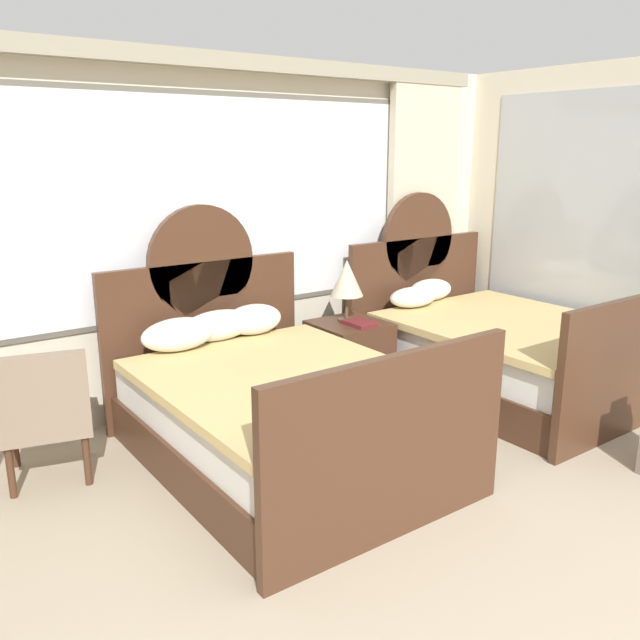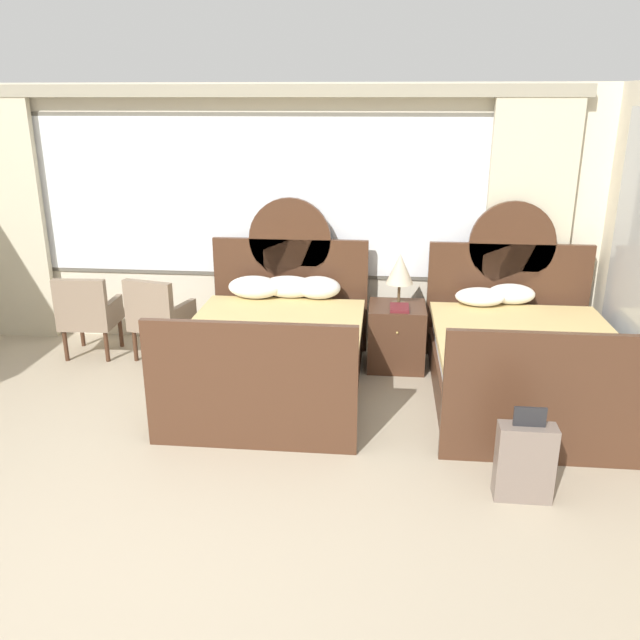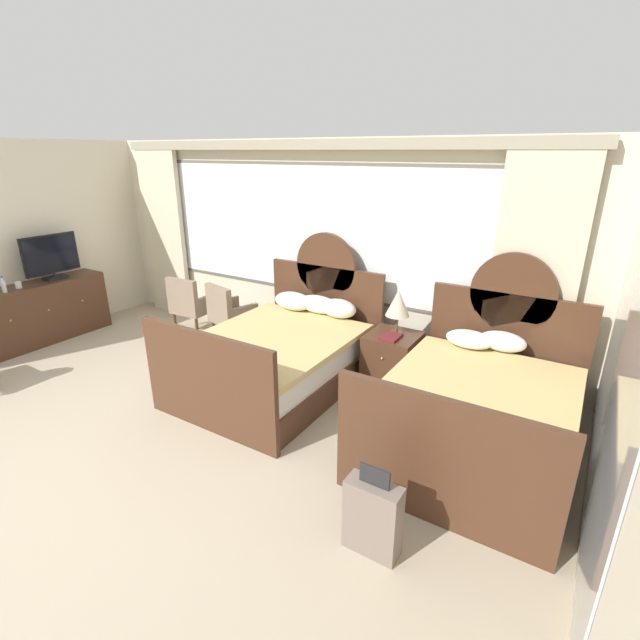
{
  "view_description": "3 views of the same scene",
  "coord_description": "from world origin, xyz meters",
  "px_view_note": "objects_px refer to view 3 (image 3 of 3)",
  "views": [
    {
      "loc": [
        -1.75,
        -0.92,
        2.02
      ],
      "look_at": [
        0.8,
        2.61,
        0.86
      ],
      "focal_mm": 36.84,
      "sensor_mm": 36.0,
      "label": 1
    },
    {
      "loc": [
        1.32,
        -2.99,
        2.55
      ],
      "look_at": [
        0.82,
        1.98,
        0.85
      ],
      "focal_mm": 36.6,
      "sensor_mm": 36.0,
      "label": 2
    },
    {
      "loc": [
        3.24,
        -1.31,
        2.55
      ],
      "look_at": [
        0.9,
        2.47,
        0.9
      ],
      "focal_mm": 25.63,
      "sensor_mm": 36.0,
      "label": 3
    }
  ],
  "objects_px": {
    "nightstand_between_beds": "(392,360)",
    "dresser_minibar": "(40,313)",
    "table_lamp_on_nightstand": "(398,304)",
    "tv_flatscreen": "(51,257)",
    "bed_near_window": "(280,354)",
    "suitcase_on_floor": "(373,517)",
    "book_on_nightstand": "(391,337)",
    "armchair_by_window_left": "(229,312)",
    "armchair_by_window_centre": "(191,303)",
    "bottle_water_clear": "(4,286)",
    "cup_on_dresser": "(18,285)",
    "bed_near_mirror": "(477,410)"
  },
  "relations": [
    {
      "from": "nightstand_between_beds",
      "to": "dresser_minibar",
      "type": "relative_size",
      "value": 0.35
    },
    {
      "from": "table_lamp_on_nightstand",
      "to": "tv_flatscreen",
      "type": "relative_size",
      "value": 0.67
    },
    {
      "from": "bed_near_window",
      "to": "suitcase_on_floor",
      "type": "bearing_deg",
      "value": -39.45
    },
    {
      "from": "book_on_nightstand",
      "to": "armchair_by_window_left",
      "type": "bearing_deg",
      "value": 178.61
    },
    {
      "from": "bed_near_window",
      "to": "dresser_minibar",
      "type": "xyz_separation_m",
      "value": [
        -3.61,
        -0.74,
        0.05
      ]
    },
    {
      "from": "bed_near_window",
      "to": "suitcase_on_floor",
      "type": "height_order",
      "value": "bed_near_window"
    },
    {
      "from": "bed_near_window",
      "to": "nightstand_between_beds",
      "type": "height_order",
      "value": "bed_near_window"
    },
    {
      "from": "armchair_by_window_left",
      "to": "suitcase_on_floor",
      "type": "relative_size",
      "value": 1.28
    },
    {
      "from": "armchair_by_window_centre",
      "to": "suitcase_on_floor",
      "type": "distance_m",
      "value": 4.52
    },
    {
      "from": "dresser_minibar",
      "to": "bed_near_window",
      "type": "bearing_deg",
      "value": 11.51
    },
    {
      "from": "nightstand_between_beds",
      "to": "table_lamp_on_nightstand",
      "type": "relative_size",
      "value": 1.24
    },
    {
      "from": "dresser_minibar",
      "to": "armchair_by_window_centre",
      "type": "bearing_deg",
      "value": 39.7
    },
    {
      "from": "table_lamp_on_nightstand",
      "to": "bottle_water_clear",
      "type": "relative_size",
      "value": 2.43
    },
    {
      "from": "book_on_nightstand",
      "to": "suitcase_on_floor",
      "type": "height_order",
      "value": "suitcase_on_floor"
    },
    {
      "from": "nightstand_between_beds",
      "to": "tv_flatscreen",
      "type": "height_order",
      "value": "tv_flatscreen"
    },
    {
      "from": "tv_flatscreen",
      "to": "cup_on_dresser",
      "type": "relative_size",
      "value": 6.99
    },
    {
      "from": "nightstand_between_beds",
      "to": "cup_on_dresser",
      "type": "bearing_deg",
      "value": -161.24
    },
    {
      "from": "tv_flatscreen",
      "to": "suitcase_on_floor",
      "type": "relative_size",
      "value": 1.13
    },
    {
      "from": "bed_near_window",
      "to": "book_on_nightstand",
      "type": "distance_m",
      "value": 1.27
    },
    {
      "from": "bottle_water_clear",
      "to": "bed_near_mirror",
      "type": "bearing_deg",
      "value": 11.23
    },
    {
      "from": "bed_near_mirror",
      "to": "dresser_minibar",
      "type": "relative_size",
      "value": 1.23
    },
    {
      "from": "tv_flatscreen",
      "to": "armchair_by_window_centre",
      "type": "xyz_separation_m",
      "value": [
        1.56,
        1.02,
        -0.69
      ]
    },
    {
      "from": "cup_on_dresser",
      "to": "suitcase_on_floor",
      "type": "bearing_deg",
      "value": -6.6
    },
    {
      "from": "book_on_nightstand",
      "to": "suitcase_on_floor",
      "type": "xyz_separation_m",
      "value": [
        0.81,
        -2.11,
        -0.37
      ]
    },
    {
      "from": "suitcase_on_floor",
      "to": "dresser_minibar",
      "type": "bearing_deg",
      "value": 171.25
    },
    {
      "from": "table_lamp_on_nightstand",
      "to": "suitcase_on_floor",
      "type": "height_order",
      "value": "table_lamp_on_nightstand"
    },
    {
      "from": "cup_on_dresser",
      "to": "tv_flatscreen",
      "type": "bearing_deg",
      "value": 93.38
    },
    {
      "from": "bed_near_window",
      "to": "nightstand_between_beds",
      "type": "relative_size",
      "value": 3.48
    },
    {
      "from": "book_on_nightstand",
      "to": "dresser_minibar",
      "type": "bearing_deg",
      "value": -165.15
    },
    {
      "from": "nightstand_between_beds",
      "to": "dresser_minibar",
      "type": "bearing_deg",
      "value": -163.86
    },
    {
      "from": "bed_near_mirror",
      "to": "book_on_nightstand",
      "type": "relative_size",
      "value": 8.43
    },
    {
      "from": "cup_on_dresser",
      "to": "nightstand_between_beds",
      "type": "bearing_deg",
      "value": 18.76
    },
    {
      "from": "bottle_water_clear",
      "to": "armchair_by_window_centre",
      "type": "bearing_deg",
      "value": 49.62
    },
    {
      "from": "book_on_nightstand",
      "to": "suitcase_on_floor",
      "type": "distance_m",
      "value": 2.29
    },
    {
      "from": "bottle_water_clear",
      "to": "suitcase_on_floor",
      "type": "relative_size",
      "value": 0.31
    },
    {
      "from": "book_on_nightstand",
      "to": "cup_on_dresser",
      "type": "xyz_separation_m",
      "value": [
        -4.69,
        -1.48,
        0.24
      ]
    },
    {
      "from": "nightstand_between_beds",
      "to": "armchair_by_window_centre",
      "type": "distance_m",
      "value": 3.15
    },
    {
      "from": "nightstand_between_beds",
      "to": "dresser_minibar",
      "type": "xyz_separation_m",
      "value": [
        -4.72,
        -1.37,
        0.11
      ]
    },
    {
      "from": "nightstand_between_beds",
      "to": "armchair_by_window_left",
      "type": "distance_m",
      "value": 2.41
    },
    {
      "from": "dresser_minibar",
      "to": "armchair_by_window_centre",
      "type": "relative_size",
      "value": 2.06
    },
    {
      "from": "bed_near_mirror",
      "to": "bottle_water_clear",
      "type": "height_order",
      "value": "bed_near_mirror"
    },
    {
      "from": "dresser_minibar",
      "to": "armchair_by_window_left",
      "type": "bearing_deg",
      "value": 29.52
    },
    {
      "from": "table_lamp_on_nightstand",
      "to": "book_on_nightstand",
      "type": "relative_size",
      "value": 1.95
    },
    {
      "from": "bed_near_window",
      "to": "cup_on_dresser",
      "type": "distance_m",
      "value": 3.72
    },
    {
      "from": "table_lamp_on_nightstand",
      "to": "nightstand_between_beds",
      "type": "bearing_deg",
      "value": -101.01
    },
    {
      "from": "bed_near_window",
      "to": "dresser_minibar",
      "type": "relative_size",
      "value": 1.23
    },
    {
      "from": "cup_on_dresser",
      "to": "bottle_water_clear",
      "type": "bearing_deg",
      "value": -74.38
    },
    {
      "from": "bed_near_mirror",
      "to": "nightstand_between_beds",
      "type": "relative_size",
      "value": 3.48
    },
    {
      "from": "bottle_water_clear",
      "to": "cup_on_dresser",
      "type": "xyz_separation_m",
      "value": [
        -0.06,
        0.2,
        -0.04
      ]
    },
    {
      "from": "armchair_by_window_centre",
      "to": "bed_near_mirror",
      "type": "bearing_deg",
      "value": -7.98
    }
  ]
}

